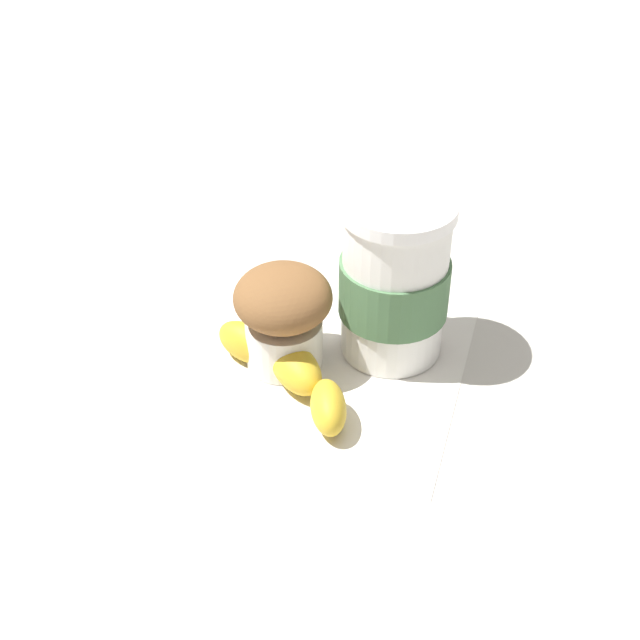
# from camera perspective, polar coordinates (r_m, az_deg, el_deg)

# --- Properties ---
(ground_plane) EXTENTS (3.00, 3.00, 0.00)m
(ground_plane) POSITION_cam_1_polar(r_m,az_deg,el_deg) (0.70, 0.00, -3.26)
(ground_plane) COLOR beige
(paper_napkin) EXTENTS (0.23, 0.23, 0.00)m
(paper_napkin) POSITION_cam_1_polar(r_m,az_deg,el_deg) (0.70, 0.00, -3.21)
(paper_napkin) COLOR white
(paper_napkin) RESTS_ON ground_plane
(coffee_cup) EXTENTS (0.09, 0.09, 0.13)m
(coffee_cup) POSITION_cam_1_polar(r_m,az_deg,el_deg) (0.69, 4.78, 2.56)
(coffee_cup) COLOR white
(coffee_cup) RESTS_ON paper_napkin
(muffin) EXTENTS (0.08, 0.08, 0.08)m
(muffin) POSITION_cam_1_polar(r_m,az_deg,el_deg) (0.68, -2.46, 0.27)
(muffin) COLOR white
(muffin) RESTS_ON paper_napkin
(banana) EXTENTS (0.10, 0.14, 0.03)m
(banana) POSITION_cam_1_polar(r_m,az_deg,el_deg) (0.67, -1.97, -3.27)
(banana) COLOR gold
(banana) RESTS_ON paper_napkin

